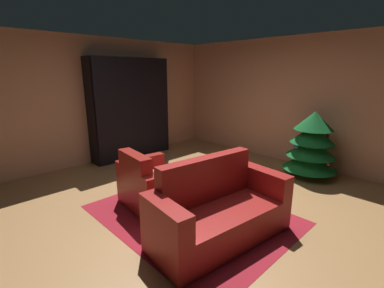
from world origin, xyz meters
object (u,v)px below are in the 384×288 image
object	(u,v)px
armchair_red	(153,187)
book_stack_on_table	(196,191)
bookshelf_unit	(135,110)
coffee_table	(196,195)
couch_red	(219,212)
decorated_tree	(312,144)
bottle_on_table	(183,184)

from	to	relation	value
armchair_red	book_stack_on_table	bearing A→B (deg)	11.86
bookshelf_unit	book_stack_on_table	size ratio (longest dim) A/B	10.01
coffee_table	book_stack_on_table	distance (m)	0.08
couch_red	bookshelf_unit	bearing A→B (deg)	161.70
armchair_red	couch_red	bearing A→B (deg)	4.72
coffee_table	decorated_tree	size ratio (longest dim) A/B	0.49
armchair_red	couch_red	distance (m)	1.17
bottle_on_table	decorated_tree	size ratio (longest dim) A/B	0.26
coffee_table	decorated_tree	world-z (taller)	decorated_tree
decorated_tree	coffee_table	bearing A→B (deg)	-98.00
armchair_red	decorated_tree	world-z (taller)	decorated_tree
couch_red	coffee_table	size ratio (longest dim) A/B	2.97
decorated_tree	armchair_red	bearing A→B (deg)	-110.95
bottle_on_table	bookshelf_unit	bearing A→B (deg)	157.69
book_stack_on_table	bottle_on_table	distance (m)	0.18
bookshelf_unit	decorated_tree	xyz separation A→B (m)	(3.41, 1.57, -0.45)
armchair_red	bookshelf_unit	bearing A→B (deg)	151.76
book_stack_on_table	decorated_tree	xyz separation A→B (m)	(0.36, 2.67, 0.19)
couch_red	armchair_red	bearing A→B (deg)	-175.28
armchair_red	book_stack_on_table	size ratio (longest dim) A/B	4.78
book_stack_on_table	couch_red	bearing A→B (deg)	-7.25
book_stack_on_table	armchair_red	bearing A→B (deg)	-168.14
bookshelf_unit	book_stack_on_table	bearing A→B (deg)	-19.80
book_stack_on_table	decorated_tree	world-z (taller)	decorated_tree
armchair_red	bottle_on_table	bearing A→B (deg)	4.12
bookshelf_unit	coffee_table	bearing A→B (deg)	-19.43
couch_red	book_stack_on_table	xyz separation A→B (m)	(-0.44, 0.06, 0.12)
couch_red	coffee_table	xyz separation A→B (m)	(-0.45, 0.08, 0.04)
armchair_red	book_stack_on_table	xyz separation A→B (m)	(0.72, 0.15, 0.13)
armchair_red	decorated_tree	bearing A→B (deg)	69.05
armchair_red	couch_red	world-z (taller)	couch_red
armchair_red	coffee_table	size ratio (longest dim) A/B	1.76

